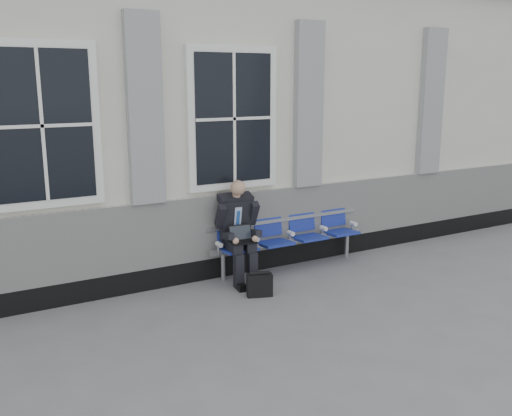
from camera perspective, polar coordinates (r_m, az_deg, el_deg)
ground at (r=7.03m, az=0.74°, el=-10.50°), size 70.00×70.00×0.00m
station_building at (r=9.63m, az=-9.93°, el=9.26°), size 14.40×4.40×4.49m
bench at (r=8.51m, az=3.24°, el=-2.42°), size 2.60×0.47×0.91m
businessman at (r=7.90m, az=-1.81°, el=-1.93°), size 0.61×0.81×1.44m
briefcase at (r=7.51m, az=0.36°, el=-7.67°), size 0.36×0.24×0.34m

